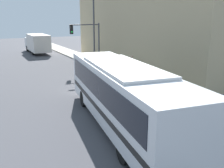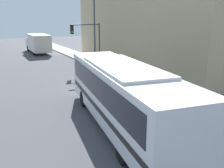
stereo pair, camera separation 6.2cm
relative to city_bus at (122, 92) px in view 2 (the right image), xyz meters
name	(u,v)px [view 2 (the right image)]	position (x,y,z in m)	size (l,w,h in m)	color
ground_plane	(120,123)	(0.10, 0.40, -1.81)	(120.00, 120.00, 0.00)	#47474C
sidewalk	(85,58)	(5.94, 20.40, -1.73)	(2.67, 70.00, 0.15)	#A8A399
building_facade	(145,7)	(10.27, 13.19, 4.58)	(6.00, 23.59, 12.78)	tan
city_bus	(122,92)	(0.00, 0.00, 0.00)	(4.15, 11.46, 3.13)	silver
delivery_truck	(38,43)	(1.74, 29.04, -0.25)	(2.43, 8.21, 2.84)	silver
fire_hydrant	(152,83)	(5.20, 4.55, -1.25)	(0.24, 0.33, 0.80)	gold
traffic_light_pole	(89,37)	(4.14, 14.39, 1.52)	(3.28, 0.35, 4.56)	#47474C
street_lamp	(92,24)	(5.16, 15.87, 2.76)	(2.38, 0.28, 7.51)	#47474C
pedestrian_near_corner	(128,66)	(6.01, 9.44, -0.86)	(0.34, 0.34, 1.58)	slate
pedestrian_mid_block	(132,64)	(6.42, 9.43, -0.76)	(0.34, 0.34, 1.75)	#23283D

